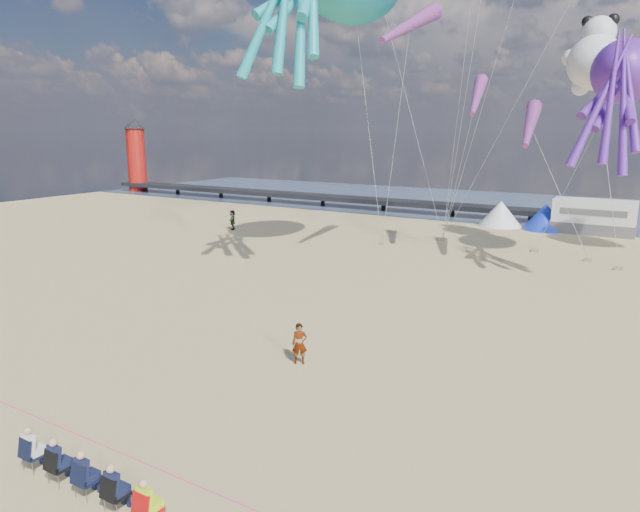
{
  "coord_description": "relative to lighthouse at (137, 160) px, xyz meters",
  "views": [
    {
      "loc": [
        11.14,
        -14.48,
        8.99
      ],
      "look_at": [
        -1.31,
        6.0,
        3.63
      ],
      "focal_mm": 32.0,
      "sensor_mm": 36.0,
      "label": 1
    }
  ],
  "objects": [
    {
      "name": "motorhome_0",
      "position": [
        62.0,
        -4.0,
        -3.0
      ],
      "size": [
        6.6,
        2.5,
        3.0
      ],
      "primitive_type": "cube",
      "color": "silver",
      "rests_on": "ground"
    },
    {
      "name": "kite_octopus_purple",
      "position": [
        64.24,
        -18.42,
        7.83
      ],
      "size": [
        3.87,
        8.9,
        10.14
      ],
      "primitive_type": null,
      "rotation": [
        0.0,
        0.0,
        -0.01
      ],
      "color": "#57209B"
    },
    {
      "name": "sandbag_c",
      "position": [
        65.09,
        -17.56,
        -4.39
      ],
      "size": [
        0.5,
        0.35,
        0.22
      ],
      "primitive_type": "cube",
      "color": "gray",
      "rests_on": "ground"
    },
    {
      "name": "sandbag_e",
      "position": [
        51.88,
        -13.91,
        -4.39
      ],
      "size": [
        0.5,
        0.35,
        0.22
      ],
      "primitive_type": "cube",
      "color": "gray",
      "rests_on": "ground"
    },
    {
      "name": "pier",
      "position": [
        28.0,
        0.0,
        -3.5
      ],
      "size": [
        60.0,
        3.0,
        0.5
      ],
      "primitive_type": "cube",
      "color": "black",
      "rests_on": "ground"
    },
    {
      "name": "windsock_mid",
      "position": [
        59.42,
        -20.53,
        4.72
      ],
      "size": [
        1.75,
        5.85,
        5.77
      ],
      "primitive_type": null,
      "rotation": [
        0.0,
        0.0,
        0.13
      ],
      "color": "red"
    },
    {
      "name": "sandbag_d",
      "position": [
        63.05,
        -15.82,
        -4.39
      ],
      "size": [
        0.5,
        0.35,
        0.22
      ],
      "primitive_type": "cube",
      "color": "gray",
      "rests_on": "ground"
    },
    {
      "name": "sandbag_b",
      "position": [
        59.26,
        -14.48,
        -4.39
      ],
      "size": [
        0.5,
        0.35,
        0.22
      ],
      "primitive_type": "cube",
      "color": "gray",
      "rests_on": "ground"
    },
    {
      "name": "windsock_left",
      "position": [
        52.68,
        -24.1,
        10.68
      ],
      "size": [
        1.38,
        7.86,
        7.82
      ],
      "primitive_type": null,
      "rotation": [
        0.0,
        0.0,
        -0.04
      ],
      "color": "red"
    },
    {
      "name": "spectator_row",
      "position": [
        55.62,
        -50.69,
        -3.85
      ],
      "size": [
        6.1,
        0.9,
        1.3
      ],
      "primitive_type": null,
      "color": "black",
      "rests_on": "ground"
    },
    {
      "name": "standing_person",
      "position": [
        55.61,
        -41.04,
        -3.68
      ],
      "size": [
        0.71,
        0.66,
        1.63
      ],
      "primitive_type": "imported",
      "rotation": [
        0.0,
        0.0,
        0.6
      ],
      "color": "tan",
      "rests_on": "ground"
    },
    {
      "name": "ground",
      "position": [
        56.0,
        -44.0,
        -4.5
      ],
      "size": [
        120.0,
        120.0,
        0.0
      ],
      "primitive_type": "plane",
      "color": "#D2B779",
      "rests_on": "ground"
    },
    {
      "name": "lighthouse",
      "position": [
        0.0,
        0.0,
        0.0
      ],
      "size": [
        2.6,
        2.6,
        9.0
      ],
      "primitive_type": "cylinder",
      "color": "#A5140F",
      "rests_on": "ground"
    },
    {
      "name": "tent_white",
      "position": [
        54.0,
        -4.0,
        -3.3
      ],
      "size": [
        4.0,
        4.0,
        2.4
      ],
      "primitive_type": "cone",
      "color": "white",
      "rests_on": "ground"
    },
    {
      "name": "sandbag_a",
      "position": [
        48.36,
        -18.12,
        -4.39
      ],
      "size": [
        0.5,
        0.35,
        0.22
      ],
      "primitive_type": "cube",
      "color": "gray",
      "rests_on": "ground"
    },
    {
      "name": "kite_panda",
      "position": [
        62.15,
        -15.1,
        8.79
      ],
      "size": [
        5.46,
        5.3,
        6.14
      ],
      "primitive_type": null,
      "rotation": [
        0.0,
        0.0,
        -0.34
      ],
      "color": "silver"
    },
    {
      "name": "rope_line",
      "position": [
        56.0,
        -49.0,
        -4.48
      ],
      "size": [
        34.0,
        0.03,
        0.03
      ],
      "primitive_type": "cylinder",
      "rotation": [
        0.0,
        1.57,
        0.0
      ],
      "color": "#F2338C",
      "rests_on": "ground"
    },
    {
      "name": "water",
      "position": [
        56.0,
        11.0,
        -4.48
      ],
      "size": [
        120.0,
        120.0,
        0.0
      ],
      "primitive_type": "plane",
      "color": "#394D6E",
      "rests_on": "ground"
    },
    {
      "name": "windsock_right",
      "position": [
        55.83,
        -20.0,
        6.59
      ],
      "size": [
        1.8,
        5.13,
        5.05
      ],
      "primitive_type": null,
      "rotation": [
        0.0,
        0.0,
        0.18
      ],
      "color": "red"
    },
    {
      "name": "beachgoer_4",
      "position": [
        33.67,
        -18.76,
        -3.61
      ],
      "size": [
        0.93,
        1.12,
        1.79
      ],
      "primitive_type": "imported",
      "rotation": [
        0.0,
        0.0,
        5.28
      ],
      "color": "#7F6659",
      "rests_on": "ground"
    },
    {
      "name": "tent_blue",
      "position": [
        58.0,
        -4.0,
        -3.3
      ],
      "size": [
        4.0,
        4.0,
        2.4
      ],
      "primitive_type": "cone",
      "color": "#1933CC",
      "rests_on": "ground"
    }
  ]
}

